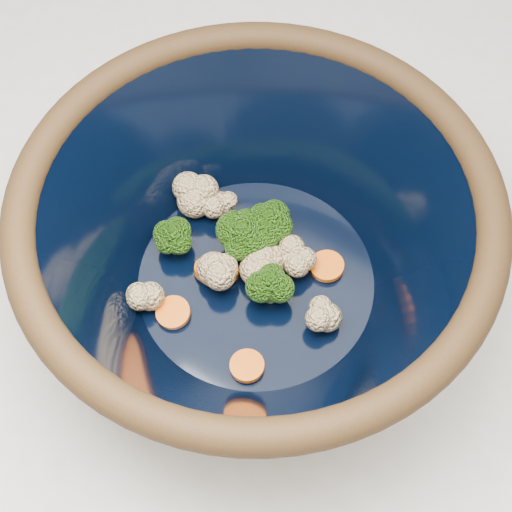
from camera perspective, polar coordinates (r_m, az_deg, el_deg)
The scene contains 3 objects.
counter at distance 1.11m, azimuth -0.10°, elevation -16.59°, with size 1.20×1.20×0.90m, color beige.
mixing_bowl at distance 0.62m, azimuth -0.00°, elevation 0.79°, with size 0.41×0.41×0.18m.
vegetable_pile at distance 0.66m, azimuth -1.15°, elevation 0.61°, with size 0.20×0.16×0.06m.
Camera 1 is at (0.14, -0.22, 1.53)m, focal length 50.00 mm.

